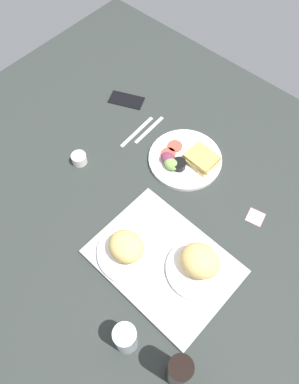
{
  "coord_description": "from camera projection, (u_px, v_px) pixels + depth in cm",
  "views": [
    {
      "loc": [
        -41.66,
        52.01,
        115.91
      ],
      "look_at": [
        2.0,
        3.0,
        4.0
      ],
      "focal_mm": 34.79,
      "sensor_mm": 36.0,
      "label": 1
    }
  ],
  "objects": [
    {
      "name": "ground_plane",
      "position": [
        159.0,
        197.0,
        1.35
      ],
      "size": [
        190.0,
        150.0,
        3.0
      ],
      "primitive_type": "cube",
      "color": "#282D2B"
    },
    {
      "name": "serving_tray",
      "position": [
        164.0,
        262.0,
        1.2
      ],
      "size": [
        45.89,
        34.23,
        1.6
      ],
      "primitive_type": "cube",
      "rotation": [
        0.0,
        0.0,
        -0.03
      ],
      "color": "#9EA0A3",
      "rests_on": "ground_plane"
    },
    {
      "name": "bread_plate_near",
      "position": [
        199.0,
        263.0,
        1.15
      ],
      "size": [
        20.57,
        20.57,
        10.0
      ],
      "color": "white",
      "rests_on": "serving_tray"
    },
    {
      "name": "bread_plate_far",
      "position": [
        128.0,
        249.0,
        1.18
      ],
      "size": [
        21.65,
        21.65,
        9.53
      ],
      "color": "white",
      "rests_on": "serving_tray"
    },
    {
      "name": "plate_with_salad",
      "position": [
        186.0,
        159.0,
        1.4
      ],
      "size": [
        27.7,
        27.7,
        5.4
      ],
      "color": "white",
      "rests_on": "ground_plane"
    },
    {
      "name": "drinking_glass",
      "position": [
        126.0,
        338.0,
        1.03
      ],
      "size": [
        6.51,
        6.51,
        13.95
      ],
      "primitive_type": "cylinder",
      "color": "silver",
      "rests_on": "ground_plane"
    },
    {
      "name": "soda_bottle",
      "position": [
        179.0,
        371.0,
        0.96
      ],
      "size": [
        6.4,
        6.4,
        19.25
      ],
      "primitive_type": "cylinder",
      "color": "black",
      "rests_on": "ground_plane"
    },
    {
      "name": "espresso_cup",
      "position": [
        79.0,
        159.0,
        1.39
      ],
      "size": [
        5.6,
        5.6,
        4.0
      ],
      "primitive_type": "cylinder",
      "color": "silver",
      "rests_on": "ground_plane"
    },
    {
      "name": "fork",
      "position": [
        149.0,
        130.0,
        1.49
      ],
      "size": [
        2.04,
        17.04,
        0.5
      ],
      "primitive_type": "cube",
      "rotation": [
        0.0,
        0.0,
        1.61
      ],
      "color": "#B7B7BC",
      "rests_on": "ground_plane"
    },
    {
      "name": "knife",
      "position": [
        137.0,
        132.0,
        1.48
      ],
      "size": [
        2.3,
        19.05,
        0.5
      ],
      "primitive_type": "cube",
      "rotation": [
        0.0,
        0.0,
        1.62
      ],
      "color": "#B7B7BC",
      "rests_on": "ground_plane"
    },
    {
      "name": "cell_phone",
      "position": [
        126.0,
        100.0,
        1.57
      ],
      "size": [
        16.09,
        12.48,
        0.8
      ],
      "primitive_type": "cube",
      "rotation": [
        0.0,
        0.0,
        0.42
      ],
      "color": "black",
      "rests_on": "ground_plane"
    },
    {
      "name": "sticky_note",
      "position": [
        255.0,
        217.0,
        1.29
      ],
      "size": [
        6.69,
        6.69,
        0.12
      ],
      "primitive_type": "cube",
      "rotation": [
        0.0,
        0.0,
        0.22
      ],
      "color": "pink",
      "rests_on": "ground_plane"
    }
  ]
}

